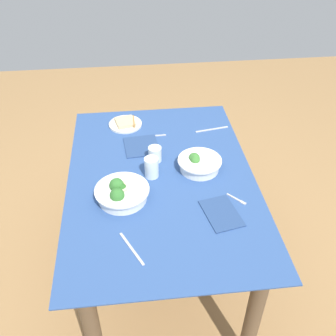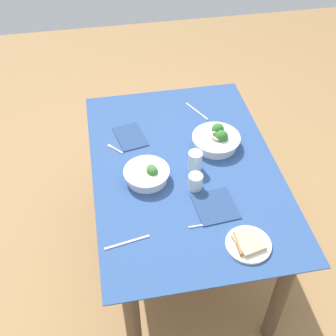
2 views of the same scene
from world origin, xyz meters
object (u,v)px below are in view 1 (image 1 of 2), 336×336
at_px(water_glass_side, 152,167).
at_px(table_knife_right, 212,129).
at_px(water_glass_center, 155,154).
at_px(napkin_folded_upper, 141,146).
at_px(broccoli_bowl_near, 199,163).
at_px(table_knife_left, 132,249).
at_px(broccoli_bowl_far, 121,193).
at_px(bread_side_plate, 126,123).
at_px(fork_by_far_bowl, 157,136).
at_px(napkin_folded_lower, 221,213).
at_px(fork_by_near_bowl, 237,200).

xyz_separation_m(water_glass_side, table_knife_right, (0.37, -0.37, -0.05)).
bearing_deg(water_glass_center, napkin_folded_upper, 25.76).
bearing_deg(broccoli_bowl_near, table_knife_right, -21.65).
height_order(table_knife_left, table_knife_right, same).
bearing_deg(napkin_folded_upper, table_knife_left, 173.65).
relative_size(broccoli_bowl_far, water_glass_side, 2.37).
bearing_deg(water_glass_side, broccoli_bowl_far, 135.52).
height_order(bread_side_plate, fork_by_far_bowl, bread_side_plate).
distance_m(broccoli_bowl_near, water_glass_center, 0.23).
bearing_deg(bread_side_plate, broccoli_bowl_far, 177.07).
relative_size(water_glass_side, napkin_folded_upper, 0.55).
relative_size(bread_side_plate, napkin_folded_lower, 0.95).
height_order(water_glass_center, napkin_folded_lower, water_glass_center).
distance_m(table_knife_right, napkin_folded_upper, 0.42).
height_order(napkin_folded_upper, napkin_folded_lower, same).
bearing_deg(broccoli_bowl_near, broccoli_bowl_far, 115.01).
distance_m(napkin_folded_upper, napkin_folded_lower, 0.62).
bearing_deg(table_knife_left, napkin_folded_upper, 147.09).
relative_size(water_glass_center, napkin_folded_upper, 0.41).
bearing_deg(fork_by_near_bowl, water_glass_center, -176.05).
distance_m(bread_side_plate, napkin_folded_upper, 0.24).
xyz_separation_m(table_knife_left, napkin_folded_lower, (0.15, -0.39, 0.00)).
relative_size(table_knife_right, napkin_folded_upper, 1.03).
bearing_deg(broccoli_bowl_near, fork_by_near_bowl, -150.95).
xyz_separation_m(table_knife_right, napkin_folded_lower, (-0.66, 0.09, 0.00)).
bearing_deg(water_glass_center, fork_by_near_bowl, -134.37).
bearing_deg(water_glass_center, water_glass_side, 167.90).
distance_m(water_glass_center, napkin_folded_lower, 0.48).
height_order(water_glass_side, fork_by_near_bowl, water_glass_side).
bearing_deg(broccoli_bowl_far, water_glass_center, -32.49).
bearing_deg(water_glass_center, table_knife_right, -53.93).
bearing_deg(table_knife_left, bread_side_plate, 153.50).
relative_size(bread_side_plate, table_knife_right, 0.97).
xyz_separation_m(water_glass_center, table_knife_right, (0.25, -0.34, -0.04)).
relative_size(bread_side_plate, table_knife_left, 1.00).
bearing_deg(table_knife_left, broccoli_bowl_near, 116.99).
relative_size(water_glass_side, table_knife_left, 0.55).
relative_size(fork_by_near_bowl, napkin_folded_lower, 0.41).
bearing_deg(napkin_folded_upper, bread_side_plate, 19.16).
bearing_deg(napkin_folded_upper, broccoli_bowl_near, -129.45).
bearing_deg(fork_by_near_bowl, table_knife_right, 138.06).
relative_size(broccoli_bowl_far, fork_by_far_bowl, 2.57).
distance_m(fork_by_near_bowl, napkin_folded_lower, 0.12).
xyz_separation_m(fork_by_far_bowl, napkin_folded_upper, (-0.09, 0.09, 0.00)).
bearing_deg(napkin_folded_lower, fork_by_far_bowl, 19.59).
relative_size(bread_side_plate, water_glass_side, 1.83).
bearing_deg(broccoli_bowl_far, bread_side_plate, -2.93).
distance_m(water_glass_center, table_knife_left, 0.58).
relative_size(water_glass_side, napkin_folded_lower, 0.52).
distance_m(broccoli_bowl_near, bread_side_plate, 0.56).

